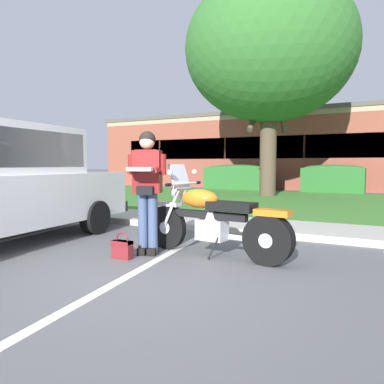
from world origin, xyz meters
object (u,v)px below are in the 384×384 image
rider_person (147,182)px  shade_tree (270,50)px  handbag (122,248)px  hedge_center_left (333,178)px  brick_building (321,152)px  motorcycle (218,221)px  hedge_left (239,177)px

rider_person → shade_tree: size_ratio=0.21×
handbag → hedge_center_left: size_ratio=0.14×
handbag → brick_building: 19.39m
handbag → shade_tree: size_ratio=0.04×
motorcycle → hedge_center_left: motorcycle is taller
motorcycle → brick_building: brick_building is taller
rider_person → motorcycle: bearing=19.3°
handbag → shade_tree: shade_tree is taller
motorcycle → hedge_center_left: bearing=89.9°
motorcycle → brick_building: 18.74m
hedge_left → rider_person: bearing=-75.2°
hedge_left → hedge_center_left: size_ratio=1.31×
shade_tree → hedge_center_left: 6.00m
handbag → rider_person: bearing=65.3°
rider_person → hedge_left: 12.99m
rider_person → handbag: bearing=-114.7°
motorcycle → shade_tree: (-1.97, 9.28, 4.99)m
rider_person → shade_tree: shade_tree is taller
motorcycle → rider_person: bearing=-160.7°
handbag → brick_building: brick_building is taller
rider_person → hedge_left: bearing=104.8°
rider_person → hedge_center_left: rider_person is taller
motorcycle → rider_person: 1.11m
rider_person → handbag: size_ratio=4.74×
handbag → shade_tree: bearing=95.1°
hedge_center_left → brick_building: 6.69m
brick_building → hedge_left: bearing=-113.7°
hedge_center_left → shade_tree: bearing=-124.0°
motorcycle → handbag: size_ratio=6.22×
rider_person → hedge_left: size_ratio=0.51×
handbag → hedge_center_left: hedge_center_left is taller
shade_tree → handbag: bearing=-84.9°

